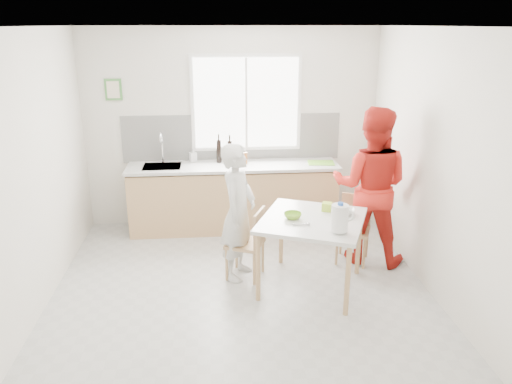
# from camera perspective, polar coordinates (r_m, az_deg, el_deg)

# --- Properties ---
(ground) EXTENTS (4.50, 4.50, 0.00)m
(ground) POSITION_cam_1_polar(r_m,az_deg,el_deg) (5.30, -1.54, -12.25)
(ground) COLOR #B7B7B2
(ground) RESTS_ON ground
(room_shell) EXTENTS (4.50, 4.50, 4.50)m
(room_shell) POSITION_cam_1_polar(r_m,az_deg,el_deg) (4.67, -1.71, 5.33)
(room_shell) COLOR silver
(room_shell) RESTS_ON ground
(window) EXTENTS (1.50, 0.06, 1.30)m
(window) POSITION_cam_1_polar(r_m,az_deg,el_deg) (6.86, -1.13, 10.11)
(window) COLOR white
(window) RESTS_ON room_shell
(backsplash) EXTENTS (3.00, 0.02, 0.65)m
(backsplash) POSITION_cam_1_polar(r_m,az_deg,el_deg) (6.94, -2.77, 6.22)
(backsplash) COLOR white
(backsplash) RESTS_ON room_shell
(picture_frame) EXTENTS (0.22, 0.03, 0.28)m
(picture_frame) POSITION_cam_1_polar(r_m,az_deg,el_deg) (6.94, -16.00, 11.18)
(picture_frame) COLOR #478D40
(picture_frame) RESTS_ON room_shell
(kitchen_counter) EXTENTS (2.84, 0.64, 1.37)m
(kitchen_counter) POSITION_cam_1_polar(r_m,az_deg,el_deg) (6.89, -2.60, -0.87)
(kitchen_counter) COLOR tan
(kitchen_counter) RESTS_ON ground
(dining_table) EXTENTS (1.34, 1.34, 0.79)m
(dining_table) POSITION_cam_1_polar(r_m,az_deg,el_deg) (5.28, 6.44, -3.87)
(dining_table) COLOR silver
(dining_table) RESTS_ON ground
(chair_left) EXTENTS (0.49, 0.49, 0.81)m
(chair_left) POSITION_cam_1_polar(r_m,az_deg,el_deg) (5.54, -0.68, -5.57)
(chair_left) COLOR tan
(chair_left) RESTS_ON ground
(chair_far) EXTENTS (0.48, 0.48, 0.80)m
(chair_far) POSITION_cam_1_polar(r_m,az_deg,el_deg) (6.07, 11.14, -3.74)
(chair_far) COLOR tan
(chair_far) RESTS_ON ground
(person_white) EXTENTS (0.55, 0.66, 1.53)m
(person_white) POSITION_cam_1_polar(r_m,az_deg,el_deg) (5.46, -2.03, -2.33)
(person_white) COLOR silver
(person_white) RESTS_ON ground
(person_red) EXTENTS (1.10, 1.00, 1.86)m
(person_red) POSITION_cam_1_polar(r_m,az_deg,el_deg) (5.94, 12.94, 0.63)
(person_red) COLOR red
(person_red) RESTS_ON ground
(bowl_green) EXTENTS (0.24, 0.24, 0.06)m
(bowl_green) POSITION_cam_1_polar(r_m,az_deg,el_deg) (5.23, 4.22, -2.71)
(bowl_green) COLOR #7CB72A
(bowl_green) RESTS_ON dining_table
(bowl_white) EXTENTS (0.27, 0.27, 0.05)m
(bowl_white) POSITION_cam_1_polar(r_m,az_deg,el_deg) (5.42, 10.12, -2.19)
(bowl_white) COLOR silver
(bowl_white) RESTS_ON dining_table
(milk_jug) EXTENTS (0.23, 0.16, 0.29)m
(milk_jug) POSITION_cam_1_polar(r_m,az_deg,el_deg) (4.88, 9.60, -2.90)
(milk_jug) COLOR white
(milk_jug) RESTS_ON dining_table
(green_box) EXTENTS (0.13, 0.13, 0.09)m
(green_box) POSITION_cam_1_polar(r_m,az_deg,el_deg) (5.47, 8.10, -1.68)
(green_box) COLOR #A8D330
(green_box) RESTS_ON dining_table
(spoon) EXTENTS (0.16, 0.02, 0.01)m
(spoon) POSITION_cam_1_polar(r_m,az_deg,el_deg) (5.06, 5.08, -3.73)
(spoon) COLOR #A5A5AA
(spoon) RESTS_ON dining_table
(cutting_board) EXTENTS (0.37, 0.28, 0.01)m
(cutting_board) POSITION_cam_1_polar(r_m,az_deg,el_deg) (6.85, 7.43, 3.34)
(cutting_board) COLOR #72C42D
(cutting_board) RESTS_ON kitchen_counter
(wine_bottle_a) EXTENTS (0.07, 0.07, 0.32)m
(wine_bottle_a) POSITION_cam_1_polar(r_m,az_deg,el_deg) (6.82, -4.26, 4.70)
(wine_bottle_a) COLOR black
(wine_bottle_a) RESTS_ON kitchen_counter
(wine_bottle_b) EXTENTS (0.07, 0.07, 0.30)m
(wine_bottle_b) POSITION_cam_1_polar(r_m,az_deg,el_deg) (6.84, -3.01, 4.69)
(wine_bottle_b) COLOR black
(wine_bottle_b) RESTS_ON kitchen_counter
(jar_amber) EXTENTS (0.06, 0.06, 0.16)m
(jar_amber) POSITION_cam_1_polar(r_m,az_deg,el_deg) (6.74, -1.24, 3.89)
(jar_amber) COLOR brown
(jar_amber) RESTS_ON kitchen_counter
(soap_bottle) EXTENTS (0.12, 0.12, 0.19)m
(soap_bottle) POSITION_cam_1_polar(r_m,az_deg,el_deg) (6.90, -7.22, 4.24)
(soap_bottle) COLOR #999999
(soap_bottle) RESTS_ON kitchen_counter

